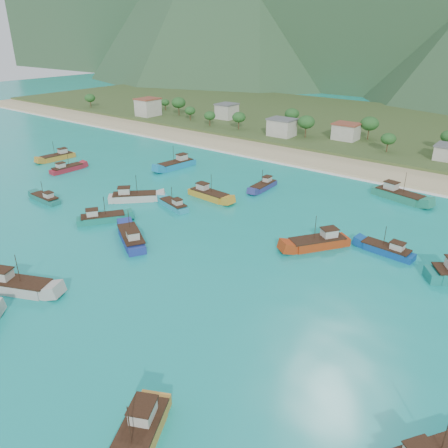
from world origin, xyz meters
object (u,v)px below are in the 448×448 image
Objects in this scene: boat_17 at (264,186)px; boat_19 at (102,219)px; boat_13 at (131,238)px; boat_1 at (399,196)px; boat_5 at (209,195)px; boat_25 at (136,443)px; boat_11 at (318,243)px; boat_23 at (67,169)px; boat_24 at (177,165)px; boat_21 at (58,157)px; boat_18 at (174,206)px; boat_15 at (387,250)px; boat_4 at (46,199)px; boat_8 at (134,197)px; boat_16 at (17,286)px.

boat_17 is 41.53m from boat_19.
boat_1 is at bearing -0.97° from boat_13.
boat_25 is (38.32, -57.43, 0.07)m from boat_5.
boat_5 is (-36.46, -27.12, -0.15)m from boat_1.
boat_11 reaches higher than boat_23.
boat_24 is at bearing 46.10° from boat_23.
boat_21 is (-95.52, -29.76, -0.20)m from boat_1.
boat_5 is 1.22× the size of boat_18.
boat_15 is 1.06× the size of boat_18.
boat_18 is (26.90, 15.61, -0.01)m from boat_4.
boat_11 is (32.61, -7.39, 0.06)m from boat_5.
boat_21 is (-45.99, 9.53, -0.08)m from boat_8.
boat_5 is 0.91× the size of boat_24.
boat_1 is 1.12× the size of boat_13.
boat_18 is (-38.83, -36.80, -0.39)m from boat_1.
boat_18 is at bearing -9.94° from boat_5.
boat_21 is (-50.09, 22.00, 0.06)m from boat_19.
boat_18 is 0.77× the size of boat_25.
boat_4 is 20.85m from boat_8.
boat_16 is at bearing -38.07° from boat_25.
boat_8 is 0.84× the size of boat_24.
boat_23 is (-82.60, -35.16, -0.31)m from boat_1.
boat_16 is (-1.17, -22.29, 0.03)m from boat_13.
boat_17 is (-36.97, 15.98, -0.01)m from boat_15.
boat_13 is 45.91m from boat_25.
boat_19 is 57.55m from boat_25.
boat_5 is at bearing -173.07° from boat_21.
boat_21 reaches higher than boat_4.
boat_21 is 0.87× the size of boat_24.
boat_4 is at bearing -51.49° from boat_25.
boat_17 is 1.04× the size of boat_18.
boat_25 is (61.94, -71.12, -0.04)m from boat_24.
boat_17 is 77.95m from boat_25.
boat_24 is (-60.08, -13.43, -0.04)m from boat_1.
boat_16 is at bearing 89.11° from boat_11.
boat_13 is at bearing 162.72° from boat_21.
boat_5 is 0.94× the size of boat_25.
boat_24 is at bearing -64.04° from boat_1.
boat_11 is 33.48m from boat_17.
boat_16 is 63.74m from boat_17.
boat_15 is at bearing -175.36° from boat_21.
boat_15 is (43.66, -2.16, -0.17)m from boat_5.
boat_5 is 26.22m from boat_19.
boat_5 is at bearing 61.49° from boat_17.
boat_13 is 1.16× the size of boat_19.
boat_13 is at bearing -66.78° from boat_25.
boat_11 is 1.07× the size of boat_21.
boat_11 is 1.24× the size of boat_18.
boat_21 reaches higher than boat_23.
boat_1 is at bearing -50.15° from boat_4.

